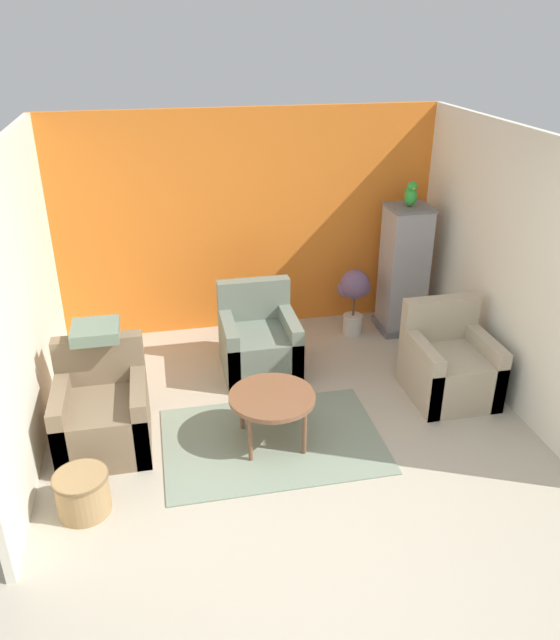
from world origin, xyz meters
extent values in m
plane|color=#B2A893|center=(0.00, 0.00, 0.00)|extent=(20.00, 20.00, 0.00)
cube|color=orange|center=(0.00, 3.40, 1.21)|extent=(4.22, 0.06, 2.41)
cube|color=silver|center=(-2.08, 1.68, 1.21)|extent=(0.06, 3.37, 2.41)
cube|color=silver|center=(2.08, 1.68, 1.21)|extent=(0.06, 3.37, 2.41)
cube|color=gray|center=(-0.18, 1.11, 0.01)|extent=(1.82, 1.26, 0.01)
cylinder|color=brown|center=(-0.18, 1.11, 0.44)|extent=(0.71, 0.71, 0.04)
cylinder|color=brown|center=(-0.40, 0.89, 0.21)|extent=(0.04, 0.04, 0.42)
cylinder|color=brown|center=(0.04, 0.89, 0.21)|extent=(0.04, 0.04, 0.42)
cylinder|color=brown|center=(-0.40, 1.33, 0.21)|extent=(0.04, 0.04, 0.42)
cylinder|color=brown|center=(0.04, 1.33, 0.21)|extent=(0.04, 0.04, 0.42)
cube|color=#7A664C|center=(-1.54, 1.32, 0.23)|extent=(0.73, 0.77, 0.45)
cube|color=#7A664C|center=(-1.54, 1.63, 0.66)|extent=(0.73, 0.14, 0.42)
cube|color=#7A664C|center=(-1.85, 1.32, 0.30)|extent=(0.12, 0.77, 0.60)
cube|color=#7A664C|center=(-1.24, 1.32, 0.30)|extent=(0.12, 0.77, 0.60)
cube|color=tan|center=(1.57, 1.47, 0.23)|extent=(0.73, 0.77, 0.45)
cube|color=tan|center=(1.57, 1.79, 0.66)|extent=(0.73, 0.14, 0.42)
cube|color=tan|center=(1.26, 1.47, 0.30)|extent=(0.12, 0.77, 0.60)
cube|color=tan|center=(1.87, 1.47, 0.30)|extent=(0.12, 0.77, 0.60)
cube|color=slate|center=(-0.09, 2.27, 0.23)|extent=(0.73, 0.77, 0.45)
cube|color=slate|center=(-0.09, 2.58, 0.66)|extent=(0.73, 0.14, 0.42)
cube|color=slate|center=(-0.39, 2.27, 0.30)|extent=(0.12, 0.77, 0.60)
cube|color=slate|center=(0.22, 2.27, 0.30)|extent=(0.12, 0.77, 0.60)
cube|color=slate|center=(1.64, 2.90, 0.03)|extent=(0.49, 0.49, 0.07)
cube|color=#939399|center=(1.64, 2.90, 0.74)|extent=(0.43, 0.43, 1.33)
cube|color=slate|center=(1.64, 2.90, 1.42)|extent=(0.45, 0.45, 0.03)
ellipsoid|color=green|center=(1.64, 2.90, 1.53)|extent=(0.12, 0.15, 0.20)
sphere|color=green|center=(1.64, 2.88, 1.64)|extent=(0.11, 0.11, 0.11)
cone|color=gold|center=(1.64, 2.83, 1.63)|extent=(0.05, 0.05, 0.05)
cone|color=green|center=(1.64, 2.97, 1.51)|extent=(0.06, 0.13, 0.17)
cylinder|color=beige|center=(1.08, 2.89, 0.11)|extent=(0.22, 0.22, 0.22)
cylinder|color=brown|center=(1.08, 2.89, 0.35)|extent=(0.03, 0.03, 0.26)
sphere|color=#664C6B|center=(1.08, 2.89, 0.59)|extent=(0.33, 0.33, 0.33)
sphere|color=#664C6B|center=(1.00, 2.93, 0.54)|extent=(0.20, 0.20, 0.20)
sphere|color=#664C6B|center=(1.17, 2.87, 0.55)|extent=(0.18, 0.18, 0.18)
cylinder|color=#A37F51|center=(-1.67, 0.58, 0.16)|extent=(0.37, 0.37, 0.32)
cylinder|color=brown|center=(-1.67, 0.58, 0.31)|extent=(0.39, 0.39, 0.02)
cube|color=slate|center=(-1.54, 1.63, 0.92)|extent=(0.38, 0.38, 0.10)
camera|label=1|loc=(-0.99, -3.09, 3.21)|focal=35.00mm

